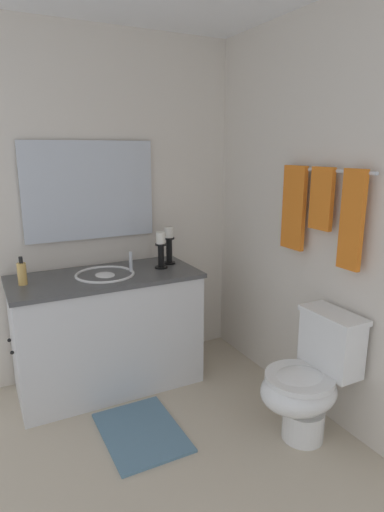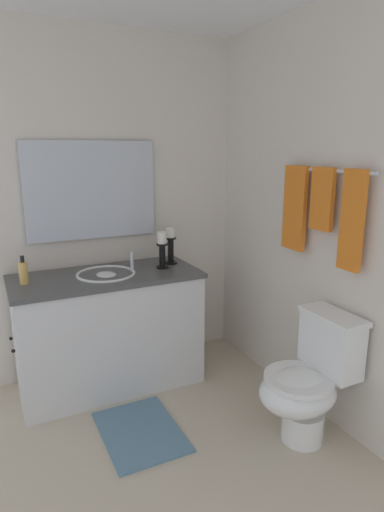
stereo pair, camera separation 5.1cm
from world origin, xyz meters
TOP-DOWN VIEW (x-y plane):
  - floor at (0.00, 0.00)m, footprint 2.42×2.25m
  - wall_back at (0.00, 1.13)m, footprint 2.42×0.04m
  - wall_left at (-1.21, 0.00)m, footprint 0.04×2.25m
  - vanity_cabinet at (-0.89, -0.00)m, footprint 0.58×1.26m
  - sink_basin at (-0.89, -0.00)m, footprint 0.40×0.40m
  - mirror at (-1.17, -0.00)m, footprint 0.02×0.92m
  - candle_holder_tall at (-0.96, 0.51)m, footprint 0.09×0.09m
  - candle_holder_short at (-0.87, 0.41)m, footprint 0.09×0.09m
  - soap_bottle at (-0.91, -0.52)m, footprint 0.06×0.06m
  - toilet at (0.21, 0.84)m, footprint 0.39×0.54m
  - towel_bar at (-0.01, 1.07)m, footprint 0.70×0.02m
  - towel_near_vanity at (-0.24, 1.05)m, footprint 0.19×0.03m
  - towel_center at (-0.01, 1.05)m, footprint 0.17×0.03m
  - towel_near_corner at (0.23, 1.05)m, footprint 0.15×0.03m
  - bath_mat at (-0.26, -0.00)m, footprint 0.60×0.44m

SIDE VIEW (x-z plane):
  - floor at x=0.00m, z-range -0.02..0.00m
  - bath_mat at x=-0.26m, z-range 0.00..0.02m
  - toilet at x=0.21m, z-range -0.01..0.74m
  - vanity_cabinet at x=-0.89m, z-range 0.00..0.82m
  - sink_basin at x=-0.89m, z-range 0.66..0.90m
  - soap_bottle at x=-0.91m, z-range 0.80..0.98m
  - candle_holder_short at x=-0.87m, z-range 0.82..1.08m
  - candle_holder_tall at x=-0.96m, z-range 0.82..1.09m
  - wall_back at x=0.00m, z-range 0.00..2.45m
  - wall_left at x=-1.21m, z-range 0.00..2.45m
  - towel_near_corner at x=0.23m, z-range 1.00..1.54m
  - towel_near_vanity at x=-0.24m, z-range 1.02..1.54m
  - mirror at x=-1.17m, z-range 1.02..1.70m
  - towel_center at x=-0.01m, z-range 1.18..1.54m
  - towel_bar at x=-0.01m, z-range 1.51..1.53m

